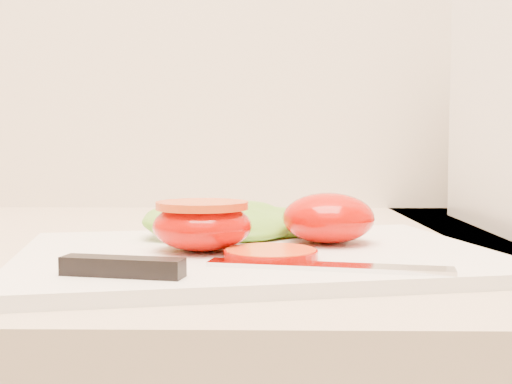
{
  "coord_description": "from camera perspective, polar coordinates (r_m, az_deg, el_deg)",
  "views": [
    {
      "loc": [
        -0.01,
        1.04,
        1.02
      ],
      "look_at": [
        -0.02,
        1.55,
        0.99
      ],
      "focal_mm": 45.0,
      "sensor_mm": 36.0,
      "label": 1
    }
  ],
  "objects": [
    {
      "name": "cutting_board",
      "position": [
        0.51,
        -0.02,
        -5.65
      ],
      "size": [
        0.41,
        0.33,
        0.01
      ],
      "primitive_type": "cube",
      "rotation": [
        0.0,
        0.0,
        0.2
      ],
      "color": "white",
      "rests_on": "counter"
    },
    {
      "name": "tomato_half_dome",
      "position": [
        0.55,
        6.45,
        -2.3
      ],
      "size": [
        0.08,
        0.08,
        0.04
      ],
      "primitive_type": "ellipsoid",
      "color": "#CE0300",
      "rests_on": "cutting_board"
    },
    {
      "name": "tomato_half_cut",
      "position": [
        0.5,
        -4.8,
        -2.83
      ],
      "size": [
        0.08,
        0.08,
        0.04
      ],
      "color": "#CE0300",
      "rests_on": "cutting_board"
    },
    {
      "name": "tomato_slice_0",
      "position": [
        0.47,
        1.33,
        -5.52
      ],
      "size": [
        0.07,
        0.07,
        0.01
      ],
      "primitive_type": "cylinder",
      "color": "#D04E21",
      "rests_on": "cutting_board"
    },
    {
      "name": "lettuce_leaf_0",
      "position": [
        0.58,
        -2.88,
        -2.61
      ],
      "size": [
        0.18,
        0.15,
        0.03
      ],
      "primitive_type": "ellipsoid",
      "rotation": [
        0.0,
        0.0,
        0.36
      ],
      "color": "#63B52F",
      "rests_on": "cutting_board"
    },
    {
      "name": "lettuce_leaf_1",
      "position": [
        0.6,
        1.43,
        -2.77
      ],
      "size": [
        0.12,
        0.11,
        0.02
      ],
      "primitive_type": "ellipsoid",
      "rotation": [
        0.0,
        0.0,
        0.49
      ],
      "color": "#63B52F",
      "rests_on": "cutting_board"
    },
    {
      "name": "knife",
      "position": [
        0.42,
        -4.46,
        -6.63
      ],
      "size": [
        0.26,
        0.07,
        0.01
      ],
      "rotation": [
        0.0,
        0.0,
        -0.2
      ],
      "color": "silver",
      "rests_on": "cutting_board"
    }
  ]
}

